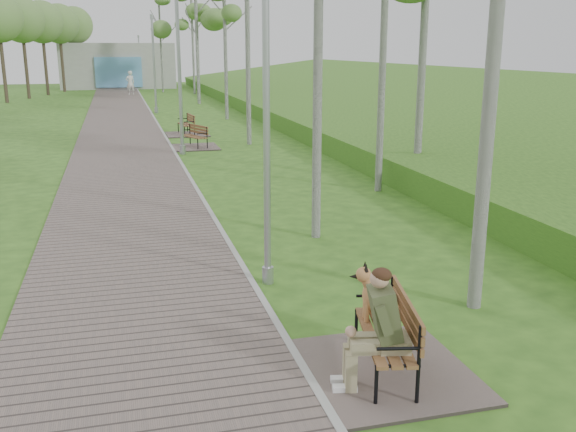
# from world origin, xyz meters

# --- Properties ---
(ground) EXTENTS (120.00, 120.00, 0.00)m
(ground) POSITION_xyz_m (0.00, 0.00, 0.00)
(ground) COLOR #30591C
(ground) RESTS_ON ground
(walkway) EXTENTS (3.50, 67.00, 0.04)m
(walkway) POSITION_xyz_m (-1.75, 21.50, 0.02)
(walkway) COLOR #665852
(walkway) RESTS_ON ground
(kerb) EXTENTS (0.10, 67.00, 0.05)m
(kerb) POSITION_xyz_m (0.00, 21.50, 0.03)
(kerb) COLOR #999993
(kerb) RESTS_ON ground
(embankment) EXTENTS (14.00, 70.00, 1.60)m
(embankment) POSITION_xyz_m (12.00, 20.00, 0.00)
(embankment) COLOR #59982D
(embankment) RESTS_ON ground
(building_north) EXTENTS (10.00, 5.20, 4.00)m
(building_north) POSITION_xyz_m (-1.50, 50.97, 1.99)
(building_north) COLOR #9E9E99
(building_north) RESTS_ON ground
(bench_main) EXTENTS (1.84, 2.05, 1.61)m
(bench_main) POSITION_xyz_m (0.82, -5.09, 0.45)
(bench_main) COLOR #665852
(bench_main) RESTS_ON ground
(bench_second) EXTENTS (1.68, 1.86, 1.03)m
(bench_second) POSITION_xyz_m (0.82, 12.64, 0.19)
(bench_second) COLOR #665852
(bench_second) RESTS_ON ground
(bench_third) EXTENTS (1.75, 1.95, 1.08)m
(bench_third) POSITION_xyz_m (0.93, 16.37, 0.20)
(bench_third) COLOR #665852
(bench_third) RESTS_ON ground
(lamp_post_near) EXTENTS (0.18, 0.18, 4.64)m
(lamp_post_near) POSITION_xyz_m (0.25, -1.88, 2.17)
(lamp_post_near) COLOR #A0A3A8
(lamp_post_near) RESTS_ON ground
(lamp_post_second) EXTENTS (0.21, 0.21, 5.41)m
(lamp_post_second) POSITION_xyz_m (0.25, 11.24, 2.53)
(lamp_post_second) COLOR #A0A3A8
(lamp_post_second) RESTS_ON ground
(lamp_post_third) EXTENTS (0.21, 0.21, 5.38)m
(lamp_post_third) POSITION_xyz_m (0.30, 26.27, 2.51)
(lamp_post_third) COLOR #A0A3A8
(lamp_post_third) RESTS_ON ground
(lamp_post_far) EXTENTS (0.18, 0.18, 4.66)m
(lamp_post_far) POSITION_xyz_m (0.39, 48.98, 2.18)
(lamp_post_far) COLOR #A0A3A8
(lamp_post_far) RESTS_ON ground
(pedestrian_near) EXTENTS (0.79, 0.64, 1.87)m
(pedestrian_near) POSITION_xyz_m (-0.73, 41.14, 0.93)
(pedestrian_near) COLOR silver
(pedestrian_near) RESTS_ON ground
(birch_distant_a) EXTENTS (2.42, 2.42, 7.71)m
(birch_distant_a) POSITION_xyz_m (1.95, 43.79, 6.05)
(birch_distant_a) COLOR silver
(birch_distant_a) RESTS_ON ground
(birch_distant_b) EXTENTS (2.32, 2.32, 7.84)m
(birch_distant_b) POSITION_xyz_m (4.27, 41.29, 6.16)
(birch_distant_b) COLOR silver
(birch_distant_b) RESTS_ON ground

